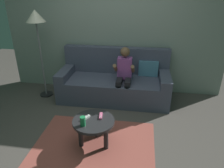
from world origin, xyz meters
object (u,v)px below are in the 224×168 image
(game_remote_pink_center, at_px, (101,116))
(soda_can, at_px, (83,121))
(floor_lamp, at_px, (36,23))
(game_remote_white_near_edge, at_px, (85,118))
(couch, at_px, (115,82))
(coffee_table, at_px, (94,125))
(person_seated_on_couch, at_px, (124,74))

(game_remote_pink_center, distance_m, soda_can, 0.28)
(game_remote_pink_center, xyz_separation_m, floor_lamp, (-1.31, 1.16, 0.96))
(game_remote_white_near_edge, bearing_deg, couch, 81.72)
(soda_can, height_order, floor_lamp, floor_lamp)
(couch, height_order, coffee_table, couch)
(coffee_table, height_order, game_remote_pink_center, game_remote_pink_center)
(person_seated_on_couch, bearing_deg, game_remote_white_near_edge, -108.19)
(floor_lamp, bearing_deg, soda_can, -50.53)
(person_seated_on_couch, relative_size, game_remote_pink_center, 6.98)
(couch, distance_m, floor_lamp, 1.69)
(person_seated_on_couch, height_order, game_remote_white_near_edge, person_seated_on_couch)
(couch, bearing_deg, game_remote_white_near_edge, -98.28)
(game_remote_white_near_edge, height_order, floor_lamp, floor_lamp)
(coffee_table, distance_m, game_remote_white_near_edge, 0.14)
(couch, bearing_deg, game_remote_pink_center, -90.48)
(coffee_table, height_order, game_remote_white_near_edge, game_remote_white_near_edge)
(coffee_table, bearing_deg, game_remote_pink_center, 47.24)
(coffee_table, relative_size, game_remote_pink_center, 3.74)
(couch, xyz_separation_m, soda_can, (-0.19, -1.49, 0.15))
(game_remote_white_near_edge, bearing_deg, coffee_table, -5.60)
(soda_can, bearing_deg, floor_lamp, 129.47)
(game_remote_white_near_edge, xyz_separation_m, floor_lamp, (-1.13, 1.24, 0.96))
(coffee_table, distance_m, soda_can, 0.21)
(coffee_table, distance_m, game_remote_pink_center, 0.14)
(coffee_table, bearing_deg, couch, 86.29)
(coffee_table, bearing_deg, floor_lamp, 134.71)
(game_remote_pink_center, distance_m, floor_lamp, 2.00)
(person_seated_on_couch, bearing_deg, soda_can, -105.93)
(soda_can, bearing_deg, person_seated_on_couch, 74.07)
(soda_can, xyz_separation_m, floor_lamp, (-1.14, 1.38, 0.91))
(couch, relative_size, floor_lamp, 1.25)
(coffee_table, xyz_separation_m, game_remote_pink_center, (0.08, 0.08, 0.08))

